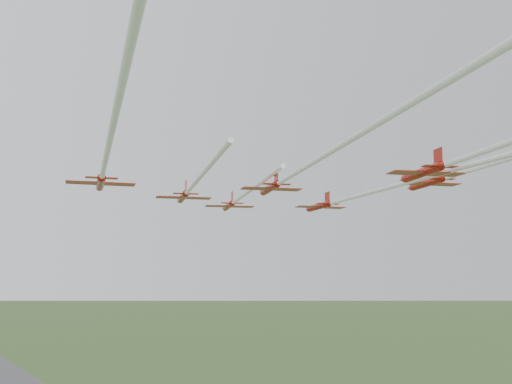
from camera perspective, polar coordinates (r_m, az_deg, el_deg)
jet_lead at (r=102.95m, az=-1.83°, el=-0.71°), size 21.27×46.29×2.84m
jet_row2_left at (r=82.50m, az=-6.57°, el=0.39°), size 18.84×43.89×2.61m
jet_row2_right at (r=87.56m, az=10.91°, el=-0.17°), size 21.60×63.45×2.68m
jet_row3_left at (r=58.73m, az=-14.72°, el=3.55°), size 22.34×63.53×2.58m
jet_row3_mid at (r=62.28m, az=5.28°, el=2.70°), size 25.90×60.12×2.48m
jet_row3_right at (r=82.19m, az=21.46°, el=2.31°), size 24.08×55.25×2.87m
jet_row4_right at (r=57.16m, az=24.05°, el=4.59°), size 26.38×59.18×2.69m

